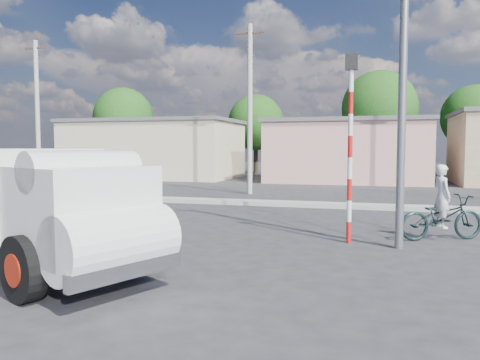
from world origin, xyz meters
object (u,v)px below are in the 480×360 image
(truck, at_px, (38,204))
(bicycle, at_px, (441,217))
(traffic_pole, at_px, (350,132))
(streetlight, at_px, (396,20))
(cyclist, at_px, (441,209))

(truck, xyz_separation_m, bicycle, (7.27, 5.16, -0.68))
(bicycle, xyz_separation_m, traffic_pole, (-2.12, -0.97, 2.04))
(bicycle, distance_m, streetlight, 4.74)
(cyclist, height_order, traffic_pole, traffic_pole)
(traffic_pole, bearing_deg, streetlight, -17.73)
(truck, bearing_deg, streetlight, 56.64)
(traffic_pole, height_order, streetlight, streetlight)
(truck, xyz_separation_m, traffic_pole, (5.16, 4.19, 1.37))
(traffic_pole, bearing_deg, cyclist, 24.68)
(streetlight, bearing_deg, truck, -147.44)
(streetlight, bearing_deg, bicycle, 47.20)
(traffic_pole, bearing_deg, bicycle, 24.68)
(truck, distance_m, traffic_pole, 6.78)
(traffic_pole, relative_size, streetlight, 0.48)
(bicycle, xyz_separation_m, cyclist, (0.00, 0.00, 0.21))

